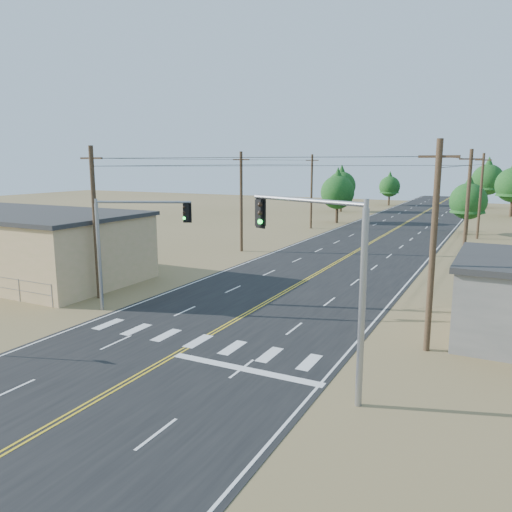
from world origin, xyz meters
The scene contains 16 objects.
ground centered at (0.00, 0.00, 0.00)m, with size 220.00×220.00×0.00m, color #91774E.
road centered at (0.00, 30.00, 0.01)m, with size 15.00×200.00×0.02m, color black.
building_left centered at (-21.00, 14.00, 2.50)m, with size 20.00×10.00×5.00m, color #DAAE7D.
utility_pole_left_near centered at (-10.50, 12.00, 5.12)m, with size 1.80×0.30×10.00m.
utility_pole_left_mid centered at (-10.50, 32.00, 5.12)m, with size 1.80×0.30×10.00m.
utility_pole_left_far centered at (-10.50, 52.00, 5.12)m, with size 1.80×0.30×10.00m.
utility_pole_right_near centered at (10.50, 12.00, 5.12)m, with size 1.80×0.30×10.00m.
utility_pole_right_mid centered at (10.50, 32.00, 5.12)m, with size 1.80×0.30×10.00m.
utility_pole_right_far centered at (10.50, 52.00, 5.12)m, with size 1.80×0.30×10.00m.
signal_mast_left centered at (-6.85, 10.70, 4.62)m, with size 5.27×2.58×6.82m.
signal_mast_right centered at (7.50, 5.68, 5.18)m, with size 5.59×2.45×7.70m.
tree_left_near centered at (-9.31, 59.78, 5.06)m, with size 4.96×4.96×8.27m.
tree_left_mid centered at (-14.00, 76.82, 5.25)m, with size 5.15×5.15×8.58m.
tree_left_far centered at (-9.00, 94.39, 4.38)m, with size 4.30×4.30×7.17m.
tree_right_near centered at (9.00, 55.45, 4.62)m, with size 4.54×4.54×7.56m.
tree_right_far centered at (9.48, 97.43, 6.18)m, with size 6.06×6.06×10.10m.
Camera 1 is at (13.45, -12.12, 8.95)m, focal length 35.00 mm.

